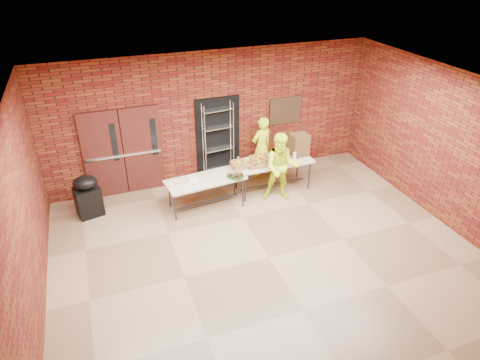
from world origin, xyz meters
name	(u,v)px	position (x,y,z in m)	size (l,w,h in m)	color
room	(272,185)	(0.00, 0.00, 1.60)	(8.08, 7.08, 3.28)	brown
double_doors	(124,152)	(-2.20, 3.44, 1.05)	(1.78, 0.12, 2.10)	#441913
dark_doorway	(218,138)	(0.10, 3.46, 1.05)	(1.10, 0.06, 2.10)	black
bronze_plaque	(285,111)	(1.90, 3.45, 1.55)	(0.85, 0.04, 0.70)	#3A2717
wire_rack	(218,142)	(0.06, 3.32, 1.01)	(0.74, 0.25, 2.02)	silver
table_left	(206,181)	(-0.61, 2.14, 0.66)	(1.82, 0.92, 0.72)	beige
table_right	(273,163)	(1.12, 2.37, 0.70)	(1.87, 0.79, 0.77)	beige
basket_bananas	(242,164)	(0.31, 2.34, 0.83)	(0.46, 0.36, 0.14)	olive
basket_oranges	(260,159)	(0.80, 2.43, 0.83)	(0.46, 0.36, 0.14)	olive
basket_apples	(256,164)	(0.62, 2.24, 0.82)	(0.40, 0.31, 0.13)	olive
muffin_tray	(236,174)	(0.06, 2.03, 0.77)	(0.41, 0.41, 0.10)	#164913
napkin_box	(193,179)	(-0.89, 2.17, 0.75)	(0.17, 0.11, 0.06)	white
coffee_dispenser	(299,145)	(1.83, 2.46, 1.03)	(0.41, 0.36, 0.53)	#4E351B
cup_stack_front	(287,156)	(1.43, 2.26, 0.89)	(0.08, 0.08, 0.24)	white
cup_stack_mid	(294,157)	(1.58, 2.18, 0.88)	(0.08, 0.08, 0.23)	white
cup_stack_back	(286,154)	(1.45, 2.35, 0.89)	(0.08, 0.08, 0.25)	white
covered_grill	(88,196)	(-3.12, 2.73, 0.48)	(0.61, 0.55, 0.95)	black
volunteer_woman	(262,147)	(1.13, 3.10, 0.80)	(0.58, 0.38, 1.59)	#DAF61B
volunteer_man	(281,167)	(1.12, 1.91, 0.82)	(0.80, 0.62, 1.64)	#DAF61B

